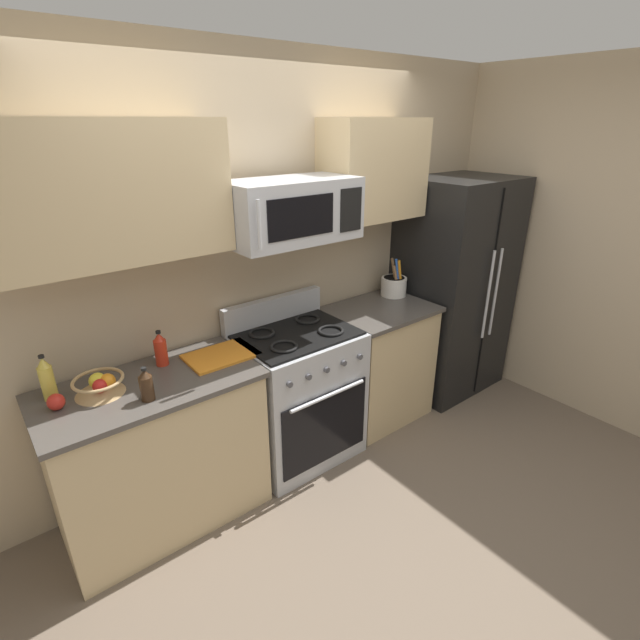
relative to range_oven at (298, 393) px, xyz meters
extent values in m
plane|color=#6B5B4C|center=(0.00, -0.66, -0.47)|extent=(16.00, 16.00, 0.00)
cube|color=tan|center=(0.00, 0.36, 0.83)|extent=(8.00, 0.10, 2.60)
cube|color=tan|center=(-0.96, 0.00, -0.03)|extent=(1.10, 0.55, 0.88)
cube|color=#4C4742|center=(-0.96, 0.00, 0.42)|extent=(1.14, 0.59, 0.03)
cube|color=#B2B5BA|center=(0.00, 0.00, -0.02)|extent=(0.76, 0.59, 0.91)
cube|color=black|center=(0.00, -0.30, -0.11)|extent=(0.67, 0.01, 0.51)
cylinder|color=#B2B5BA|center=(0.00, -0.33, 0.14)|extent=(0.57, 0.02, 0.02)
cube|color=black|center=(0.00, 0.00, 0.44)|extent=(0.73, 0.53, 0.02)
cube|color=#B2B5BA|center=(0.00, 0.26, 0.53)|extent=(0.76, 0.06, 0.18)
torus|color=black|center=(-0.18, -0.13, 0.46)|extent=(0.17, 0.17, 0.02)
torus|color=black|center=(0.18, -0.13, 0.46)|extent=(0.17, 0.17, 0.02)
torus|color=black|center=(-0.18, 0.12, 0.46)|extent=(0.17, 0.17, 0.02)
torus|color=black|center=(0.18, 0.12, 0.46)|extent=(0.17, 0.17, 0.02)
cylinder|color=#4C4C51|center=(-0.27, -0.31, 0.32)|extent=(0.04, 0.02, 0.04)
cylinder|color=#4C4C51|center=(-0.14, -0.31, 0.32)|extent=(0.04, 0.02, 0.04)
cylinder|color=#4C4C51|center=(0.00, -0.31, 0.32)|extent=(0.04, 0.02, 0.04)
cylinder|color=#4C4C51|center=(0.14, -0.31, 0.32)|extent=(0.04, 0.02, 0.04)
cylinder|color=#4C4C51|center=(0.27, -0.31, 0.32)|extent=(0.04, 0.02, 0.04)
cube|color=tan|center=(0.77, 0.00, -0.03)|extent=(0.72, 0.55, 0.88)
cube|color=#4C4742|center=(0.77, 0.00, 0.42)|extent=(0.76, 0.59, 0.03)
cube|color=black|center=(1.60, -0.02, 0.42)|extent=(0.87, 0.66, 1.78)
cube|color=black|center=(1.60, -0.35, 0.42)|extent=(0.01, 0.01, 1.69)
cylinder|color=#B2B5BA|center=(1.55, -0.38, 0.46)|extent=(0.02, 0.02, 0.71)
cylinder|color=#B2B5BA|center=(1.65, -0.38, 0.46)|extent=(0.02, 0.02, 0.71)
cube|color=tan|center=(2.13, -0.66, 0.83)|extent=(0.10, 8.00, 2.60)
cube|color=#B2B5BA|center=(0.00, 0.03, 1.22)|extent=(0.79, 0.40, 0.35)
cube|color=black|center=(-0.07, -0.18, 1.22)|extent=(0.44, 0.01, 0.22)
cube|color=black|center=(0.29, -0.18, 1.22)|extent=(0.16, 0.01, 0.25)
cylinder|color=#B2B5BA|center=(-0.36, -0.20, 1.22)|extent=(0.02, 0.02, 0.25)
cube|color=tan|center=(-0.96, 0.14, 1.39)|extent=(1.13, 0.34, 0.65)
cube|color=tan|center=(0.77, 0.14, 1.39)|extent=(0.75, 0.34, 0.65)
cylinder|color=white|center=(1.04, 0.13, 0.51)|extent=(0.20, 0.20, 0.14)
cylinder|color=black|center=(1.04, 0.13, 0.52)|extent=(0.16, 0.16, 0.12)
cylinder|color=black|center=(1.04, 0.14, 0.58)|extent=(0.05, 0.06, 0.22)
cylinder|color=olive|center=(1.04, 0.13, 0.60)|extent=(0.06, 0.06, 0.27)
cylinder|color=olive|center=(1.01, 0.09, 0.58)|extent=(0.07, 0.05, 0.23)
cylinder|color=orange|center=(1.04, 0.08, 0.60)|extent=(0.08, 0.03, 0.27)
cylinder|color=blue|center=(1.03, 0.09, 0.60)|extent=(0.07, 0.03, 0.28)
cone|color=tan|center=(-1.18, 0.05, 0.48)|extent=(0.24, 0.24, 0.08)
torus|color=tan|center=(-1.18, 0.05, 0.51)|extent=(0.25, 0.25, 0.02)
sphere|color=red|center=(-1.19, 0.00, 0.50)|extent=(0.07, 0.07, 0.07)
sphere|color=orange|center=(-1.15, 0.02, 0.51)|extent=(0.08, 0.08, 0.08)
sphere|color=yellow|center=(-1.18, 0.05, 0.51)|extent=(0.08, 0.08, 0.08)
sphere|color=red|center=(-1.38, 0.03, 0.48)|extent=(0.08, 0.08, 0.08)
cube|color=orange|center=(-0.52, 0.03, 0.44)|extent=(0.40, 0.28, 0.02)
cylinder|color=red|center=(-0.82, 0.15, 0.51)|extent=(0.07, 0.07, 0.15)
cone|color=red|center=(-0.82, 0.15, 0.61)|extent=(0.06, 0.06, 0.04)
cylinder|color=black|center=(-0.82, 0.15, 0.64)|extent=(0.03, 0.03, 0.01)
cylinder|color=gold|center=(-1.39, 0.15, 0.53)|extent=(0.07, 0.07, 0.18)
cone|color=gold|center=(-1.39, 0.15, 0.64)|extent=(0.06, 0.06, 0.05)
cylinder|color=black|center=(-1.39, 0.15, 0.67)|extent=(0.03, 0.03, 0.01)
cylinder|color=#382314|center=(-1.01, -0.16, 0.50)|extent=(0.07, 0.07, 0.13)
cone|color=#382314|center=(-1.01, -0.16, 0.58)|extent=(0.06, 0.06, 0.04)
cylinder|color=black|center=(-1.01, -0.16, 0.61)|extent=(0.03, 0.03, 0.01)
camera|label=1|loc=(-1.58, -2.24, 1.71)|focal=26.45mm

